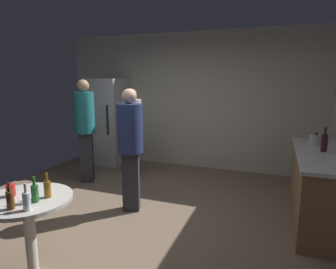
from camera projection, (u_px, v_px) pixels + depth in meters
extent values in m
cube|color=#7A6651|center=(128.00, 224.00, 3.72)|extent=(5.20, 5.20, 0.10)
cube|color=beige|center=(188.00, 101.00, 5.88)|extent=(5.32, 0.06, 2.70)
cube|color=silver|center=(108.00, 122.00, 6.13)|extent=(0.70, 0.65, 1.80)
cube|color=#262628|center=(107.00, 120.00, 5.73)|extent=(0.03, 0.03, 0.60)
cube|color=olive|center=(320.00, 189.00, 3.64)|extent=(0.60, 1.78, 0.86)
cube|color=silver|center=(324.00, 154.00, 3.56)|extent=(0.64, 1.82, 0.04)
cylinder|color=#B2B2B7|center=(316.00, 140.00, 3.96)|extent=(0.17, 0.17, 0.14)
sphere|color=black|center=(317.00, 134.00, 3.94)|extent=(0.04, 0.04, 0.04)
cone|color=#B2B2B7|center=(326.00, 140.00, 3.92)|extent=(0.09, 0.04, 0.06)
cylinder|color=#3F141E|center=(324.00, 143.00, 3.60)|extent=(0.08, 0.08, 0.22)
cylinder|color=#3F141E|center=(326.00, 131.00, 3.57)|extent=(0.03, 0.03, 0.09)
cylinder|color=beige|center=(30.00, 237.00, 2.69)|extent=(0.10, 0.10, 0.70)
cylinder|color=beige|center=(27.00, 200.00, 2.62)|extent=(0.80, 0.80, 0.03)
cylinder|color=#8C5919|center=(47.00, 189.00, 2.61)|extent=(0.06, 0.06, 0.15)
cylinder|color=#8C5919|center=(46.00, 177.00, 2.59)|extent=(0.02, 0.02, 0.08)
cylinder|color=#593314|center=(10.00, 200.00, 2.38)|extent=(0.06, 0.06, 0.15)
cylinder|color=#593314|center=(9.00, 187.00, 2.35)|extent=(0.02, 0.02, 0.08)
cylinder|color=#26662D|center=(35.00, 194.00, 2.52)|extent=(0.06, 0.06, 0.15)
cylinder|color=#26662D|center=(34.00, 181.00, 2.50)|extent=(0.02, 0.02, 0.08)
cylinder|color=silver|center=(27.00, 202.00, 2.35)|extent=(0.06, 0.06, 0.15)
cylinder|color=silver|center=(25.00, 188.00, 2.33)|extent=(0.02, 0.02, 0.08)
cylinder|color=red|center=(11.00, 190.00, 2.65)|extent=(0.08, 0.08, 0.11)
cube|color=#2D2D38|center=(133.00, 156.00, 5.32)|extent=(0.27, 0.25, 0.80)
cylinder|color=white|center=(132.00, 117.00, 5.18)|extent=(0.45, 0.45, 0.63)
sphere|color=#8C6647|center=(132.00, 94.00, 5.11)|extent=(0.19, 0.19, 0.19)
cube|color=#2D2D38|center=(131.00, 181.00, 3.97)|extent=(0.26, 0.23, 0.82)
cylinder|color=navy|center=(130.00, 128.00, 3.83)|extent=(0.43, 0.43, 0.65)
sphere|color=#D8AD8C|center=(129.00, 96.00, 3.75)|extent=(0.20, 0.20, 0.20)
cube|color=#2D2D38|center=(87.00, 157.00, 5.08)|extent=(0.27, 0.25, 0.88)
cylinder|color=#1E727A|center=(84.00, 113.00, 4.93)|extent=(0.46, 0.46, 0.70)
sphere|color=tan|center=(83.00, 86.00, 4.84)|extent=(0.21, 0.21, 0.21)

